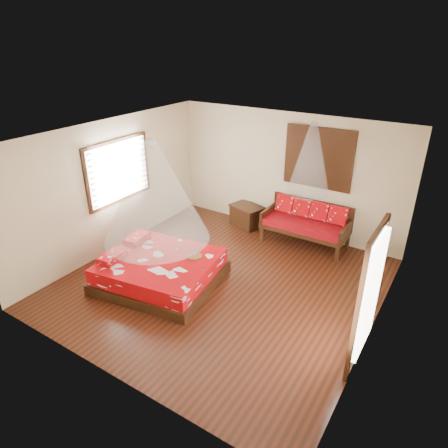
{
  "coord_description": "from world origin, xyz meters",
  "views": [
    {
      "loc": [
        3.47,
        -5.37,
        4.34
      ],
      "look_at": [
        -0.08,
        0.2,
        1.15
      ],
      "focal_mm": 32.0,
      "sensor_mm": 36.0,
      "label": 1
    }
  ],
  "objects": [
    {
      "name": "wine_tray",
      "position": [
        -0.51,
        -0.17,
        0.56
      ],
      "size": [
        0.28,
        0.28,
        0.23
      ],
      "rotation": [
        0.0,
        0.0,
        0.23
      ],
      "color": "brown",
      "rests_on": "bed"
    },
    {
      "name": "mosquito_net_main",
      "position": [
        -1.02,
        -0.59,
        1.85
      ],
      "size": [
        1.9,
        1.9,
        1.8
      ],
      "primitive_type": "cone",
      "color": "white",
      "rests_on": "ceiling"
    },
    {
      "name": "daybed",
      "position": [
        0.71,
        2.39,
        0.52
      ],
      "size": [
        1.88,
        0.84,
        0.97
      ],
      "color": "black",
      "rests_on": "floor"
    },
    {
      "name": "room",
      "position": [
        0.0,
        0.0,
        1.4
      ],
      "size": [
        5.54,
        5.54,
        2.84
      ],
      "color": "black",
      "rests_on": "ground"
    },
    {
      "name": "storage_chest",
      "position": [
        -0.85,
        2.45,
        0.26
      ],
      "size": [
        0.88,
        0.75,
        0.52
      ],
      "rotation": [
        0.0,
        0.0,
        -0.29
      ],
      "color": "black",
      "rests_on": "floor"
    },
    {
      "name": "bed",
      "position": [
        -1.03,
        -0.59,
        0.25
      ],
      "size": [
        2.35,
        2.18,
        0.64
      ],
      "rotation": [
        0.0,
        0.0,
        0.15
      ],
      "color": "black",
      "rests_on": "floor"
    },
    {
      "name": "mosquito_net_daybed",
      "position": [
        0.71,
        2.25,
        2.0
      ],
      "size": [
        0.89,
        0.89,
        1.5
      ],
      "primitive_type": "cone",
      "color": "white",
      "rests_on": "ceiling"
    },
    {
      "name": "shutter_panel",
      "position": [
        0.71,
        2.72,
        1.9
      ],
      "size": [
        1.52,
        0.06,
        1.32
      ],
      "color": "black",
      "rests_on": "wall_back"
    },
    {
      "name": "window_left",
      "position": [
        -2.71,
        0.2,
        1.7
      ],
      "size": [
        0.1,
        1.74,
        1.34
      ],
      "color": "black",
      "rests_on": "wall_left"
    },
    {
      "name": "glazed_door",
      "position": [
        2.72,
        -0.6,
        1.07
      ],
      "size": [
        0.08,
        1.02,
        2.16
      ],
      "color": "black",
      "rests_on": "floor"
    }
  ]
}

